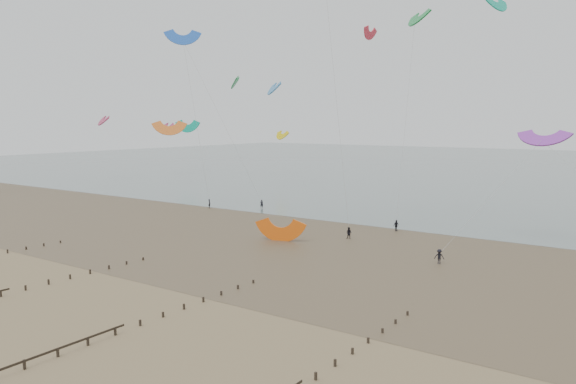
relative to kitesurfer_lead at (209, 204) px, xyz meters
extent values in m
plane|color=brown|center=(37.14, -49.34, -0.92)|extent=(500.00, 500.00, 0.00)
plane|color=#475654|center=(37.14, 150.66, -0.89)|extent=(500.00, 500.00, 0.00)
plane|color=#473A28|center=(37.14, -14.34, -0.90)|extent=(500.00, 500.00, 0.00)
ellipsoid|color=slate|center=(19.14, -27.34, -0.91)|extent=(23.60, 14.36, 0.01)
ellipsoid|color=slate|center=(49.14, -11.34, -0.91)|extent=(33.64, 18.32, 0.01)
ellipsoid|color=slate|center=(-2.86, -9.34, -0.91)|extent=(26.95, 14.22, 0.01)
cube|color=black|center=(5.14, -45.24, -0.70)|extent=(0.16, 0.16, 0.54)
cube|color=black|center=(5.14, -42.60, -0.72)|extent=(0.16, 0.16, 0.51)
cube|color=black|center=(5.14, -39.97, -0.73)|extent=(0.16, 0.16, 0.48)
cube|color=black|center=(5.14, -37.34, -0.74)|extent=(0.16, 0.16, 0.45)
cube|color=black|center=(23.14, -55.76, -0.64)|extent=(0.16, 0.16, 0.65)
cube|color=black|center=(23.14, -53.13, -0.66)|extent=(0.16, 0.16, 0.62)
cube|color=black|center=(23.14, -50.50, -0.67)|extent=(0.16, 0.16, 0.59)
cube|color=black|center=(23.14, -47.87, -0.69)|extent=(0.16, 0.16, 0.57)
cube|color=black|center=(23.14, -45.24, -0.70)|extent=(0.16, 0.16, 0.54)
cube|color=black|center=(23.14, -42.60, -0.72)|extent=(0.16, 0.16, 0.51)
cube|color=black|center=(23.14, -39.97, -0.73)|extent=(0.16, 0.16, 0.48)
cube|color=black|center=(23.14, -37.34, -0.74)|extent=(0.16, 0.16, 0.45)
cube|color=black|center=(41.14, -63.66, -0.60)|extent=(0.16, 0.16, 0.74)
cube|color=black|center=(41.14, -61.02, -0.61)|extent=(0.16, 0.16, 0.71)
cube|color=black|center=(41.14, -58.39, -0.63)|extent=(0.16, 0.16, 0.68)
cube|color=black|center=(41.14, -55.76, -0.64)|extent=(0.16, 0.16, 0.65)
cube|color=black|center=(41.14, -53.13, -0.66)|extent=(0.16, 0.16, 0.62)
cube|color=black|center=(41.14, -50.50, -0.67)|extent=(0.16, 0.16, 0.59)
cube|color=black|center=(41.14, -47.87, -0.69)|extent=(0.16, 0.16, 0.57)
cube|color=black|center=(41.14, -45.24, -0.70)|extent=(0.16, 0.16, 0.54)
cube|color=black|center=(41.14, -42.60, -0.72)|extent=(0.16, 0.16, 0.51)
cube|color=black|center=(41.14, -39.97, -0.73)|extent=(0.16, 0.16, 0.48)
cube|color=black|center=(41.14, -37.34, -0.74)|extent=(0.16, 0.16, 0.45)
cube|color=black|center=(59.14, -53.13, -0.66)|extent=(0.16, 0.16, 0.62)
cube|color=black|center=(59.14, -50.50, -0.67)|extent=(0.16, 0.16, 0.59)
cube|color=black|center=(59.14, -47.87, -0.69)|extent=(0.16, 0.16, 0.57)
cube|color=black|center=(59.14, -45.24, -0.70)|extent=(0.16, 0.16, 0.54)
cube|color=black|center=(59.14, -42.60, -0.72)|extent=(0.16, 0.16, 0.51)
cube|color=black|center=(59.14, -39.97, -0.73)|extent=(0.16, 0.16, 0.48)
cube|color=black|center=(59.14, -37.34, -0.74)|extent=(0.16, 0.16, 0.45)
imported|color=black|center=(0.00, 0.00, 0.00)|extent=(0.80, 0.76, 1.84)
imported|color=black|center=(41.68, -0.82, 0.00)|extent=(0.81, 1.16, 1.83)
imported|color=black|center=(54.89, -17.44, 0.02)|extent=(1.38, 1.05, 1.89)
imported|color=black|center=(38.31, -10.50, -0.03)|extent=(0.91, 0.73, 1.78)
imported|color=black|center=(8.71, 6.26, -0.07)|extent=(0.73, 0.72, 1.70)
camera|label=1|loc=(78.53, -84.21, 16.69)|focal=35.00mm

